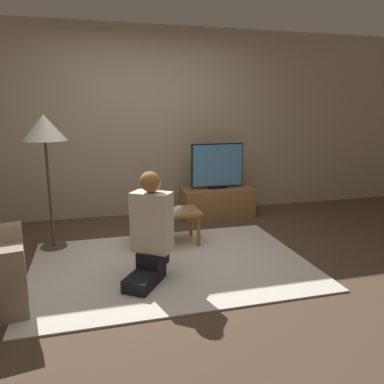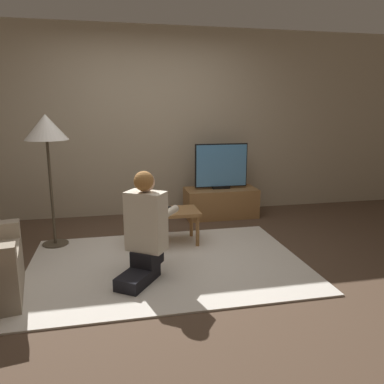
# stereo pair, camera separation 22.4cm
# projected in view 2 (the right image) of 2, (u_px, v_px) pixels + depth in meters

# --- Properties ---
(ground_plane) EXTENTS (10.00, 10.00, 0.00)m
(ground_plane) POSITION_uv_depth(u_px,v_px,m) (167.00, 265.00, 3.69)
(ground_plane) COLOR brown
(wall_back) EXTENTS (10.00, 0.06, 2.60)m
(wall_back) POSITION_uv_depth(u_px,v_px,m) (146.00, 123.00, 5.24)
(wall_back) COLOR tan
(wall_back) RESTS_ON ground_plane
(rug) EXTENTS (2.67, 1.86, 0.02)m
(rug) POSITION_uv_depth(u_px,v_px,m) (167.00, 264.00, 3.69)
(rug) COLOR silver
(rug) RESTS_ON ground_plane
(tv_stand) EXTENTS (1.00, 0.47, 0.40)m
(tv_stand) POSITION_uv_depth(u_px,v_px,m) (221.00, 202.00, 5.30)
(tv_stand) COLOR olive
(tv_stand) RESTS_ON ground_plane
(tv) EXTENTS (0.74, 0.08, 0.63)m
(tv) POSITION_uv_depth(u_px,v_px,m) (221.00, 166.00, 5.19)
(tv) COLOR black
(tv) RESTS_ON tv_stand
(coffee_table) EXTENTS (0.73, 0.42, 0.39)m
(coffee_table) POSITION_uv_depth(u_px,v_px,m) (166.00, 215.00, 4.18)
(coffee_table) COLOR olive
(coffee_table) RESTS_ON ground_plane
(floor_lamp) EXTENTS (0.45, 0.45, 1.45)m
(floor_lamp) POSITION_uv_depth(u_px,v_px,m) (46.00, 133.00, 3.93)
(floor_lamp) COLOR #4C4233
(floor_lamp) RESTS_ON ground_plane
(person_kneeling) EXTENTS (0.65, 0.79, 0.97)m
(person_kneeling) POSITION_uv_depth(u_px,v_px,m) (145.00, 227.00, 3.31)
(person_kneeling) COLOR black
(person_kneeling) RESTS_ON rug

